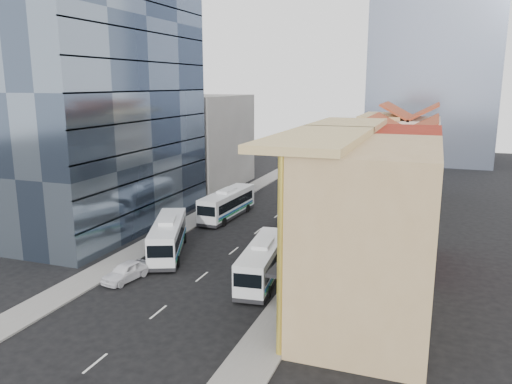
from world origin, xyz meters
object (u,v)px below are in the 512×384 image
at_px(bus_right, 263,261).
at_px(sedan_left, 126,271).
at_px(office_tower, 102,91).
at_px(bus_left_far, 227,203).
at_px(bus_left_near, 168,236).
at_px(shophouse_tan, 371,235).

distance_m(bus_right, sedan_left, 11.25).
xyz_separation_m(office_tower, bus_left_far, (11.63, 7.09, -13.24)).
relative_size(bus_left_near, bus_left_far, 0.98).
height_order(office_tower, bus_left_near, office_tower).
bearing_deg(sedan_left, bus_left_far, 99.60).
distance_m(bus_left_near, bus_right, 10.96).
bearing_deg(bus_left_near, shophouse_tan, -42.85).
bearing_deg(bus_left_far, office_tower, -146.35).
xyz_separation_m(office_tower, sedan_left, (11.50, -13.76, -14.24)).
distance_m(shophouse_tan, bus_right, 10.79).
bearing_deg(sedan_left, shophouse_tan, 9.25).
bearing_deg(bus_right, shophouse_tan, -31.14).
xyz_separation_m(shophouse_tan, bus_right, (-8.98, 4.12, -4.34)).
bearing_deg(bus_left_far, bus_right, -56.22).
distance_m(shophouse_tan, sedan_left, 20.19).
height_order(shophouse_tan, sedan_left, shophouse_tan).
relative_size(shophouse_tan, sedan_left, 3.12).
distance_m(shophouse_tan, bus_left_far, 28.94).
xyz_separation_m(bus_left_far, bus_right, (10.39, -16.97, -0.10)).
distance_m(bus_left_far, bus_right, 19.90).
bearing_deg(sedan_left, bus_right, 30.18).
relative_size(bus_left_near, bus_right, 1.04).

